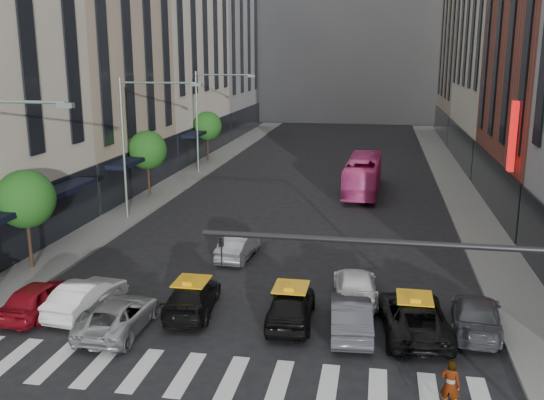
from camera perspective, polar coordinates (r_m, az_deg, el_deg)
The scene contains 25 objects.
sidewalk_left at distance 50.20m, azimuth -9.47°, elevation 1.29°, with size 3.00×96.00×0.15m, color slate.
sidewalk_right at distance 47.80m, azimuth 17.52°, elevation 0.23°, with size 3.00×96.00×0.15m, color slate.
building_left_b at distance 49.46m, azimuth -17.04°, elevation 14.63°, with size 8.00×16.00×24.00m, color tan.
building_left_d at distance 84.29m, azimuth -5.35°, elevation 16.46°, with size 8.00×18.00×30.00m, color gray.
building_right_d at distance 82.15m, azimuth 19.10°, elevation 15.19°, with size 8.00×18.00×28.00m, color tan.
building_far at distance 101.62m, azimuth 7.54°, elevation 17.58°, with size 30.00×10.00×36.00m, color gray.
tree_near at distance 31.94m, azimuth -22.18°, elevation 0.08°, with size 2.88×2.88×4.95m.
tree_mid at distance 45.99m, azimuth -11.64°, elevation 4.62°, with size 2.88×2.88×4.95m.
tree_far at distance 61.01m, azimuth -6.11°, elevation 6.94°, with size 2.88×2.88×4.95m.
streetlamp_mid at distance 39.53m, azimuth -12.61°, elevation 6.47°, with size 5.38×0.25×9.00m.
streetlamp_far at distance 54.56m, azimuth -6.14°, elevation 8.55°, with size 5.38×0.25×9.00m.
traffic_signal at distance 16.56m, azimuth 18.53°, elevation -8.59°, with size 10.10×0.20×6.00m.
liberty_sign at distance 37.25m, azimuth 21.72°, elevation 5.58°, with size 0.30×0.70×4.00m.
car_red at distance 27.19m, azimuth -20.99°, elevation -8.57°, with size 1.68×4.17×1.42m, color maroon.
car_white_front at distance 26.68m, azimuth -17.07°, elevation -8.68°, with size 1.50×4.31×1.42m, color silver.
car_silver at distance 24.68m, azimuth -14.20°, elevation -10.50°, with size 2.13×4.62×1.28m, color #9F9FA4.
taxi_left at distance 25.79m, azimuth -7.53°, elevation -9.04°, with size 1.90×4.67×1.35m, color black.
taxi_center at distance 24.59m, azimuth 1.78°, elevation -9.87°, with size 1.79×4.45×1.52m, color black.
car_grey_mid at distance 23.98m, azimuth 7.40°, elevation -10.71°, with size 1.53×4.38×1.44m, color #3B3D42.
taxi_right at distance 24.35m, azimuth 13.19°, elevation -10.56°, with size 2.42×5.25×1.46m, color black.
car_grey_curb at distance 25.24m, azimuth 18.64°, elevation -10.20°, with size 1.88×4.62×1.34m, color #45484E.
car_row2_left at distance 32.16m, azimuth -3.20°, elevation -4.37°, with size 1.39×3.99×1.31m, color gray.
car_row2_right at distance 27.08m, azimuth 7.84°, elevation -7.96°, with size 1.86×4.57×1.33m, color white.
bus at distance 47.81m, azimuth 8.57°, elevation 2.38°, with size 2.41×10.30×2.87m, color #F0469C.
rider at distance 19.00m, azimuth 16.55°, elevation -14.79°, with size 0.60×0.39×1.64m, color gray.
Camera 1 is at (5.12, -16.21, 10.49)m, focal length 40.00 mm.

